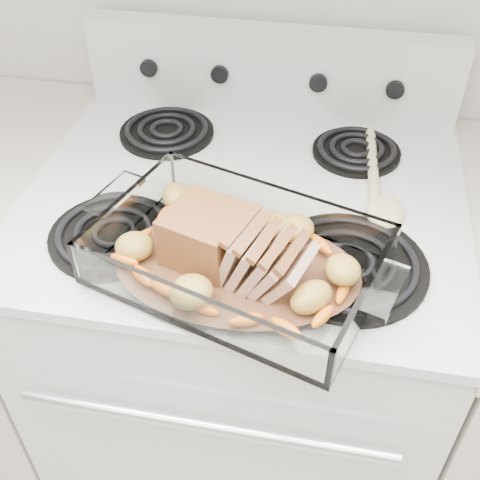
# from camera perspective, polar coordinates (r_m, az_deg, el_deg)

# --- Properties ---
(electric_range) EXTENTS (0.78, 0.70, 1.12)m
(electric_range) POSITION_cam_1_polar(r_m,az_deg,el_deg) (1.40, 0.38, -10.27)
(electric_range) COLOR silver
(electric_range) RESTS_ON ground
(baking_dish) EXTENTS (0.40, 0.27, 0.08)m
(baking_dish) POSITION_cam_1_polar(r_m,az_deg,el_deg) (0.90, -0.24, -2.15)
(baking_dish) COLOR white
(baking_dish) RESTS_ON electric_range
(pork_roast) EXTENTS (0.22, 0.11, 0.09)m
(pork_roast) POSITION_cam_1_polar(r_m,az_deg,el_deg) (0.88, -1.61, -0.62)
(pork_roast) COLOR brown
(pork_roast) RESTS_ON baking_dish
(roast_vegetables) EXTENTS (0.33, 0.18, 0.04)m
(roast_vegetables) POSITION_cam_1_polar(r_m,az_deg,el_deg) (0.92, -0.07, -0.42)
(roast_vegetables) COLOR orange
(roast_vegetables) RESTS_ON baking_dish
(wooden_spoon) EXTENTS (0.07, 0.30, 0.02)m
(wooden_spoon) POSITION_cam_1_polar(r_m,az_deg,el_deg) (1.10, 13.08, 4.70)
(wooden_spoon) COLOR beige
(wooden_spoon) RESTS_ON electric_range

